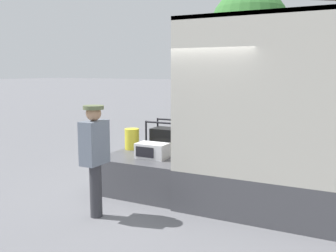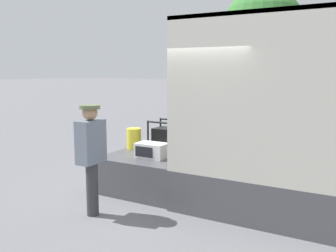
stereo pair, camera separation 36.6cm
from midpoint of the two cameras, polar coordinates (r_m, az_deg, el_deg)
ground_plane at (r=6.90m, az=5.93°, el=-10.00°), size 160.00×160.00×0.00m
tailgate_deck at (r=7.15m, az=0.19°, el=-6.58°), size 1.57×2.02×0.65m
microwave at (r=6.61m, az=-0.89°, el=-3.75°), size 0.55×0.36×0.26m
portable_generator at (r=7.38m, az=1.68°, el=-1.84°), size 0.70×0.51×0.56m
orange_bucket at (r=7.36m, az=-3.80°, el=-1.93°), size 0.28×0.28×0.41m
worker_person at (r=5.64m, az=-9.83°, el=-3.45°), size 0.30×0.44×1.68m
street_tree at (r=16.26m, az=14.86°, el=14.15°), size 3.24×3.24×5.52m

